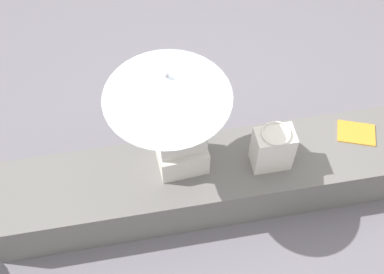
{
  "coord_description": "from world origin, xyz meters",
  "views": [
    {
      "loc": [
        -0.41,
        -1.86,
        3.51
      ],
      "look_at": [
        -0.07,
        0.03,
        0.77
      ],
      "focal_mm": 46.91,
      "sensor_mm": 36.0,
      "label": 1
    }
  ],
  "objects_px": {
    "parasol": "(167,87)",
    "handbag_black": "(273,148)",
    "magazine": "(356,133)",
    "person_seated": "(181,131)"
  },
  "relations": [
    {
      "from": "handbag_black",
      "to": "person_seated",
      "type": "bearing_deg",
      "value": 170.12
    },
    {
      "from": "handbag_black",
      "to": "magazine",
      "type": "height_order",
      "value": "handbag_black"
    },
    {
      "from": "parasol",
      "to": "handbag_black",
      "type": "relative_size",
      "value": 2.71
    },
    {
      "from": "parasol",
      "to": "handbag_black",
      "type": "bearing_deg",
      "value": -6.95
    },
    {
      "from": "parasol",
      "to": "magazine",
      "type": "bearing_deg",
      "value": 1.92
    },
    {
      "from": "person_seated",
      "to": "magazine",
      "type": "distance_m",
      "value": 1.4
    },
    {
      "from": "handbag_black",
      "to": "parasol",
      "type": "bearing_deg",
      "value": 173.05
    },
    {
      "from": "person_seated",
      "to": "parasol",
      "type": "relative_size",
      "value": 0.9
    },
    {
      "from": "handbag_black",
      "to": "magazine",
      "type": "bearing_deg",
      "value": 10.57
    },
    {
      "from": "parasol",
      "to": "handbag_black",
      "type": "xyz_separation_m",
      "value": [
        0.71,
        -0.09,
        -0.7
      ]
    }
  ]
}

